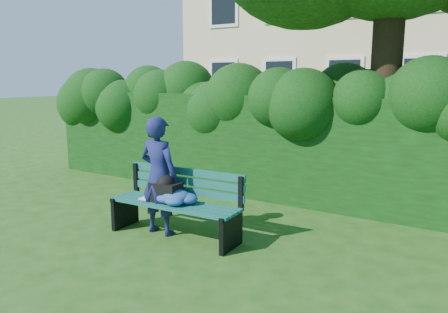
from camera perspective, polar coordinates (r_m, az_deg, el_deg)
The scene contains 4 objects.
ground at distance 6.20m, azimuth -3.03°, elevation -9.51°, with size 80.00×80.00×0.00m, color #1E4D12.
hedge at distance 7.82m, azimuth 6.32°, elevation 1.41°, with size 10.00×1.00×1.80m.
park_bench at distance 5.85m, azimuth -6.46°, elevation -5.61°, with size 1.85×0.65×0.89m.
man_reading at distance 5.92m, azimuth -8.48°, elevation -2.51°, with size 0.58×0.38×1.60m, color navy.
Camera 1 is at (3.41, -4.74, 2.10)m, focal length 35.00 mm.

